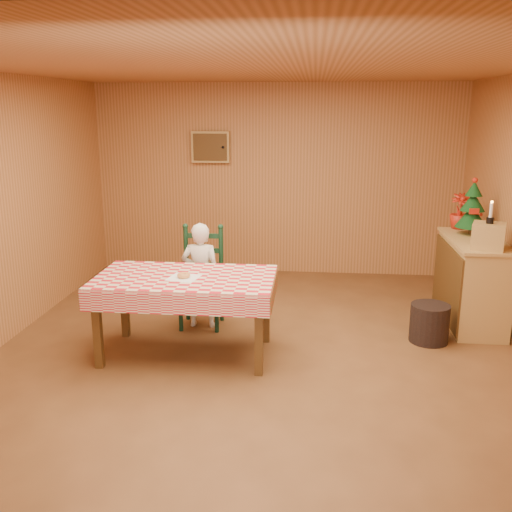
# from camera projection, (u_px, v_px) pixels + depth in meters

# --- Properties ---
(ground) EXTENTS (6.00, 6.00, 0.00)m
(ground) POSITION_uv_depth(u_px,v_px,m) (254.00, 360.00, 5.28)
(ground) COLOR brown
(ground) RESTS_ON ground
(cabin_walls) EXTENTS (5.10, 6.05, 2.65)m
(cabin_walls) POSITION_uv_depth(u_px,v_px,m) (259.00, 157.00, 5.34)
(cabin_walls) COLOR #B0723F
(cabin_walls) RESTS_ON ground
(dining_table) EXTENTS (1.66, 0.96, 0.77)m
(dining_table) POSITION_uv_depth(u_px,v_px,m) (185.00, 285.00, 5.26)
(dining_table) COLOR #513415
(dining_table) RESTS_ON ground
(ladder_chair) EXTENTS (0.44, 0.40, 1.08)m
(ladder_chair) POSITION_uv_depth(u_px,v_px,m) (202.00, 279.00, 6.06)
(ladder_chair) COLOR black
(ladder_chair) RESTS_ON ground
(seated_child) EXTENTS (0.41, 0.27, 1.12)m
(seated_child) POSITION_uv_depth(u_px,v_px,m) (201.00, 275.00, 5.99)
(seated_child) COLOR silver
(seated_child) RESTS_ON ground
(napkin) EXTENTS (0.31, 0.31, 0.00)m
(napkin) POSITION_uv_depth(u_px,v_px,m) (184.00, 278.00, 5.19)
(napkin) COLOR white
(napkin) RESTS_ON dining_table
(donut) EXTENTS (0.14, 0.14, 0.04)m
(donut) POSITION_uv_depth(u_px,v_px,m) (184.00, 275.00, 5.18)
(donut) COLOR #D8914D
(donut) RESTS_ON napkin
(shelf_unit) EXTENTS (0.54, 1.24, 0.93)m
(shelf_unit) POSITION_uv_depth(u_px,v_px,m) (471.00, 281.00, 6.11)
(shelf_unit) COLOR tan
(shelf_unit) RESTS_ON ground
(crate) EXTENTS (0.38, 0.38, 0.25)m
(crate) POSITION_uv_depth(u_px,v_px,m) (488.00, 236.00, 5.57)
(crate) COLOR tan
(crate) RESTS_ON shelf_unit
(christmas_tree) EXTENTS (0.34, 0.34, 0.62)m
(christmas_tree) POSITION_uv_depth(u_px,v_px,m) (472.00, 209.00, 6.16)
(christmas_tree) COLOR #513415
(christmas_tree) RESTS_ON shelf_unit
(flower_arrangement) EXTENTS (0.23, 0.23, 0.40)m
(flower_arrangement) POSITION_uv_depth(u_px,v_px,m) (460.00, 211.00, 6.47)
(flower_arrangement) COLOR #B12010
(flower_arrangement) RESTS_ON shelf_unit
(candle_set) EXTENTS (0.07, 0.07, 0.22)m
(candle_set) POSITION_uv_depth(u_px,v_px,m) (490.00, 217.00, 5.52)
(candle_set) COLOR black
(candle_set) RESTS_ON crate
(storage_bin) EXTENTS (0.50, 0.50, 0.38)m
(storage_bin) POSITION_uv_depth(u_px,v_px,m) (429.00, 323.00, 5.67)
(storage_bin) COLOR black
(storage_bin) RESTS_ON ground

